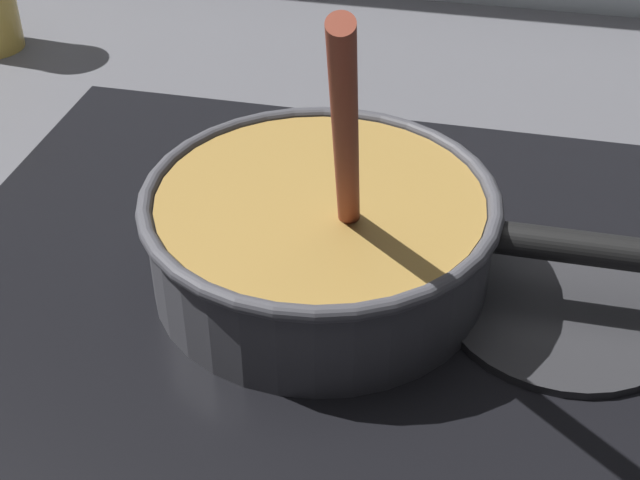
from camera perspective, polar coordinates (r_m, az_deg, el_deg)
The scene contains 4 objects.
hob_plate at distance 0.64m, azimuth 0.00°, elevation -2.86°, with size 0.56×0.48×0.01m, color black.
burner_ring at distance 0.64m, azimuth 0.00°, elevation -2.17°, with size 0.17×0.17×0.01m, color #592D0C.
spare_burner at distance 0.63m, azimuth 14.96°, elevation -4.25°, with size 0.16×0.16×0.01m, color #262628.
cooking_pan at distance 0.61m, azimuth 0.22°, elevation 0.37°, with size 0.41×0.25×0.25m.
Camera 1 is at (0.17, -0.26, 0.42)m, focal length 50.88 mm.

